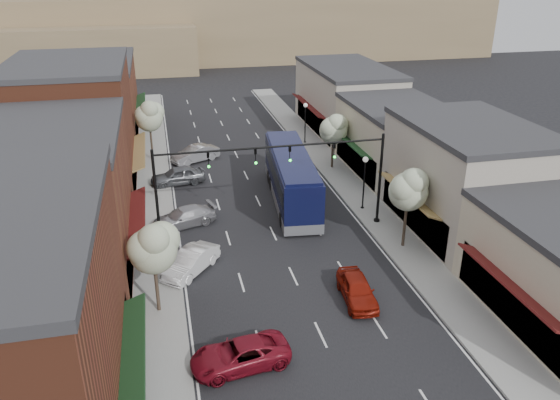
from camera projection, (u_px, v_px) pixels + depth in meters
ground at (301, 293)px, 32.49m from camera, size 160.00×160.00×0.00m
sidewalk_left at (153, 188)px, 47.27m from camera, size 2.80×73.00×0.15m
sidewalk_right at (338, 173)px, 50.67m from camera, size 2.80×73.00×0.15m
curb_left at (170, 187)px, 47.56m from camera, size 0.25×73.00×0.17m
curb_right at (323, 174)px, 50.39m from camera, size 0.25×73.00×0.17m
bldg_left_midnear at (51, 204)px, 33.09m from camera, size 10.14×14.10×9.40m
bldg_left_midfar at (75, 128)px, 45.28m from camera, size 10.14×14.10×10.90m
bldg_left_far at (94, 99)px, 60.07m from camera, size 10.14×18.10×8.40m
bldg_right_midnear at (466, 178)px, 39.05m from camera, size 9.14×12.10×7.90m
bldg_right_midfar at (396, 139)px, 50.05m from camera, size 9.14×12.10×6.40m
bldg_right_far at (346, 99)px, 62.35m from camera, size 9.14×16.10×7.40m
hill_far at (188, 26)px, 110.39m from camera, size 120.00×30.00×12.00m
hill_near at (50, 49)px, 95.43m from camera, size 50.00×20.00×8.00m
signal_mast_right at (350, 168)px, 38.91m from camera, size 8.22×0.46×7.00m
signal_mast_left at (191, 181)px, 36.63m from camera, size 8.22×0.46×7.00m
tree_right_near at (410, 188)px, 35.91m from camera, size 2.85×2.65×5.95m
tree_right_far at (334, 128)px, 50.37m from camera, size 2.85×2.65×5.43m
tree_left_near at (153, 246)px, 29.07m from camera, size 2.85×2.65×5.69m
tree_left_far at (149, 115)px, 52.12m from camera, size 2.85×2.65×6.13m
lamp_post_near at (365, 174)px, 42.23m from camera, size 0.44×0.44×4.44m
lamp_post_far at (305, 116)px, 57.85m from camera, size 0.44×0.44×4.44m
coach_bus at (291, 177)px, 44.16m from camera, size 4.24×13.56×4.07m
red_hatchback at (357, 289)px, 31.59m from camera, size 2.07×4.43×1.47m
parked_car_a at (240, 355)px, 26.43m from camera, size 5.12×2.88×1.35m
parked_car_b at (191, 262)px, 34.44m from camera, size 4.09×4.51×1.49m
parked_car_c at (184, 217)px, 40.53m from camera, size 5.20×3.32×1.40m
parked_car_d at (178, 176)px, 48.03m from camera, size 4.97×2.60×1.61m
parked_car_e at (195, 154)px, 53.49m from camera, size 5.00×3.60×1.57m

